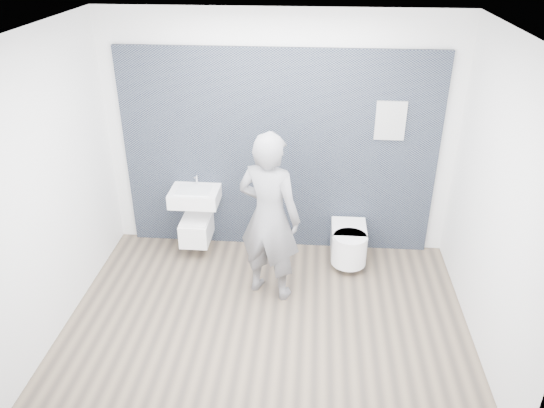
# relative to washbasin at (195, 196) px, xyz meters

# --- Properties ---
(ground) EXTENTS (4.00, 4.00, 0.00)m
(ground) POSITION_rel_washbasin_xyz_m (0.96, -1.23, -0.73)
(ground) COLOR brown
(ground) RESTS_ON ground
(room_shell) EXTENTS (4.00, 4.00, 4.00)m
(room_shell) POSITION_rel_washbasin_xyz_m (0.96, -1.23, 1.01)
(room_shell) COLOR silver
(room_shell) RESTS_ON ground
(tile_wall) EXTENTS (3.60, 0.06, 2.40)m
(tile_wall) POSITION_rel_washbasin_xyz_m (0.96, 0.24, -0.73)
(tile_wall) COLOR black
(tile_wall) RESTS_ON ground
(washbasin) EXTENTS (0.56, 0.42, 0.42)m
(washbasin) POSITION_rel_washbasin_xyz_m (0.00, 0.00, 0.00)
(washbasin) COLOR white
(washbasin) RESTS_ON ground
(toilet_square) EXTENTS (0.33, 0.48, 0.64)m
(toilet_square) POSITION_rel_washbasin_xyz_m (-0.00, -0.03, -0.40)
(toilet_square) COLOR white
(toilet_square) RESTS_ON ground
(toilet_rounded) EXTENTS (0.40, 0.68, 0.36)m
(toilet_rounded) POSITION_rel_washbasin_xyz_m (1.81, -0.13, -0.47)
(toilet_rounded) COLOR white
(toilet_rounded) RESTS_ON ground
(info_placard) EXTENTS (0.33, 0.03, 0.44)m
(info_placard) POSITION_rel_washbasin_xyz_m (2.18, 0.20, -0.73)
(info_placard) COLOR white
(info_placard) RESTS_ON ground
(visitor) EXTENTS (0.78, 0.64, 1.83)m
(visitor) POSITION_rel_washbasin_xyz_m (0.94, -0.76, 0.18)
(visitor) COLOR slate
(visitor) RESTS_ON ground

